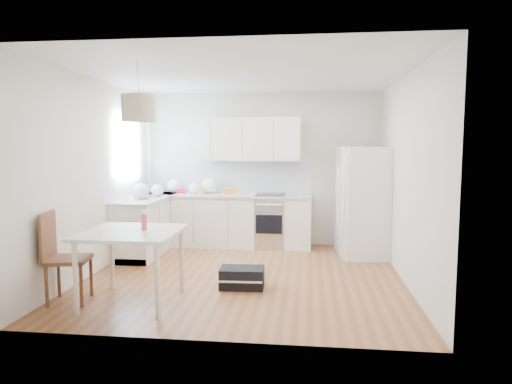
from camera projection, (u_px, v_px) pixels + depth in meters
floor at (245, 276)px, 6.23m from camera, size 4.20×4.20×0.00m
ceiling at (244, 74)px, 5.95m from camera, size 4.20×4.20×0.00m
wall_back at (261, 169)px, 8.17m from camera, size 4.20×0.00×4.20m
wall_left at (95, 176)px, 6.33m from camera, size 0.00×4.20×4.20m
wall_right at (406, 179)px, 5.85m from camera, size 0.00×4.20×4.20m
window_glassblock at (128, 147)px, 7.42m from camera, size 0.02×1.00×1.00m
cabinets_back at (225, 221)px, 8.03m from camera, size 3.00×0.60×0.88m
cabinets_left at (148, 226)px, 7.58m from camera, size 0.60×1.80×0.88m
counter_back at (225, 195)px, 7.99m from camera, size 3.02×0.64×0.04m
counter_left at (147, 198)px, 7.53m from camera, size 0.64×1.82×0.04m
backsplash_back at (228, 176)px, 8.24m from camera, size 3.00×0.01×0.58m
backsplash_left at (129, 179)px, 7.53m from camera, size 0.01×1.80×0.58m
upper_cabinets at (252, 139)px, 7.97m from camera, size 1.70×0.32×0.75m
range_oven at (271, 222)px, 7.94m from camera, size 0.50×0.61×0.88m
sink at (146, 198)px, 7.48m from camera, size 0.50×0.80×0.16m
refrigerator at (364, 202)px, 7.25m from camera, size 0.93×0.96×1.75m
dining_table at (132, 239)px, 5.08m from camera, size 1.05×1.05×0.83m
dining_chair at (69, 257)px, 5.15m from camera, size 0.51×0.51×1.04m
drink_bottle at (144, 220)px, 5.12m from camera, size 0.08×0.08×0.22m
gym_bag at (242, 278)px, 5.71m from camera, size 0.56×0.38×0.25m
pendant_lamp at (139, 108)px, 4.97m from camera, size 0.44×0.44×0.29m
grocery_bag_a at (174, 186)px, 8.14m from camera, size 0.27×0.23×0.24m
grocery_bag_b at (195, 188)px, 7.99m from camera, size 0.22×0.18×0.20m
grocery_bag_c at (210, 186)px, 8.07m from camera, size 0.31×0.26×0.28m
grocery_bag_d at (157, 190)px, 7.70m from camera, size 0.22×0.18×0.19m
grocery_bag_e at (141, 191)px, 7.33m from camera, size 0.27×0.23×0.24m
snack_orange at (230, 191)px, 7.97m from camera, size 0.18×0.14×0.11m
snack_yellow at (199, 190)px, 8.02m from camera, size 0.20×0.18×0.12m
snack_red at (181, 191)px, 8.07m from camera, size 0.17×0.15×0.10m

